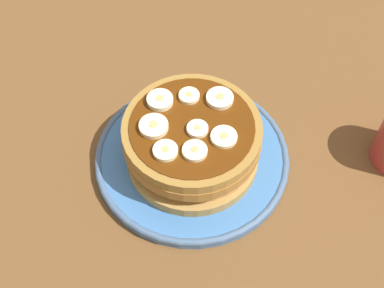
% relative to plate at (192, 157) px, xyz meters
% --- Properties ---
extents(ground_plane, '(1.40, 1.40, 0.03)m').
position_rel_plate_xyz_m(ground_plane, '(0.00, 0.00, -0.02)').
color(ground_plane, brown).
extents(plate, '(0.25, 0.25, 0.02)m').
position_rel_plate_xyz_m(plate, '(0.00, 0.00, 0.00)').
color(plate, '#3F72B2').
rests_on(plate, ground_plane).
extents(pancake_stack, '(0.18, 0.18, 0.06)m').
position_rel_plate_xyz_m(pancake_stack, '(0.00, -0.00, 0.04)').
color(pancake_stack, '#AB8344').
rests_on(pancake_stack, plate).
extents(banana_slice_0, '(0.03, 0.03, 0.01)m').
position_rel_plate_xyz_m(banana_slice_0, '(0.01, -0.01, 0.07)').
color(banana_slice_0, '#F5E8C2').
rests_on(banana_slice_0, pancake_stack).
extents(banana_slice_1, '(0.03, 0.03, 0.01)m').
position_rel_plate_xyz_m(banana_slice_1, '(0.00, -0.04, 0.07)').
color(banana_slice_1, '#F7E9B8').
rests_on(banana_slice_1, pancake_stack).
extents(banana_slice_2, '(0.03, 0.03, 0.01)m').
position_rel_plate_xyz_m(banana_slice_2, '(0.04, -0.02, 0.07)').
color(banana_slice_2, '#FDF4BC').
rests_on(banana_slice_2, pancake_stack).
extents(banana_slice_3, '(0.03, 0.03, 0.01)m').
position_rel_plate_xyz_m(banana_slice_3, '(-0.04, 0.04, 0.07)').
color(banana_slice_3, '#EFEEC1').
rests_on(banana_slice_3, pancake_stack).
extents(banana_slice_4, '(0.04, 0.04, 0.01)m').
position_rel_plate_xyz_m(banana_slice_4, '(-0.05, -0.00, 0.07)').
color(banana_slice_4, '#FCE9B6').
rests_on(banana_slice_4, pancake_stack).
extents(banana_slice_5, '(0.03, 0.03, 0.01)m').
position_rel_plate_xyz_m(banana_slice_5, '(0.04, 0.04, 0.07)').
color(banana_slice_5, '#FBE5BA').
rests_on(banana_slice_5, pancake_stack).
extents(banana_slice_6, '(0.03, 0.03, 0.01)m').
position_rel_plate_xyz_m(banana_slice_6, '(-0.03, -0.04, 0.07)').
color(banana_slice_6, '#F9F4B6').
rests_on(banana_slice_6, pancake_stack).
extents(banana_slice_7, '(0.03, 0.03, 0.01)m').
position_rel_plate_xyz_m(banana_slice_7, '(-0.00, 0.04, 0.07)').
color(banana_slice_7, '#FCEBB5').
rests_on(banana_slice_7, pancake_stack).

